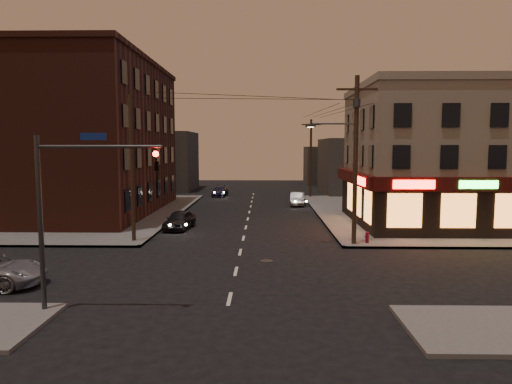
{
  "coord_description": "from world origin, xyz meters",
  "views": [
    {
      "loc": [
        1.36,
        -21.48,
        6.0
      ],
      "look_at": [
        0.85,
        6.59,
        3.2
      ],
      "focal_mm": 32.0,
      "sensor_mm": 36.0,
      "label": 1
    }
  ],
  "objects_px": {
    "sedan_near": "(179,220)",
    "sedan_far": "(220,191)",
    "fire_hydrant": "(367,237)",
    "sedan_mid": "(297,199)"
  },
  "relations": [
    {
      "from": "sedan_near",
      "to": "sedan_far",
      "type": "distance_m",
      "value": 22.47
    },
    {
      "from": "sedan_near",
      "to": "fire_hydrant",
      "type": "height_order",
      "value": "sedan_near"
    },
    {
      "from": "sedan_near",
      "to": "sedan_far",
      "type": "relative_size",
      "value": 0.98
    },
    {
      "from": "sedan_far",
      "to": "sedan_mid",
      "type": "bearing_deg",
      "value": -42.06
    },
    {
      "from": "sedan_mid",
      "to": "fire_hydrant",
      "type": "height_order",
      "value": "sedan_mid"
    },
    {
      "from": "sedan_mid",
      "to": "sedan_far",
      "type": "height_order",
      "value": "sedan_mid"
    },
    {
      "from": "sedan_near",
      "to": "sedan_mid",
      "type": "relative_size",
      "value": 0.99
    },
    {
      "from": "sedan_near",
      "to": "fire_hydrant",
      "type": "relative_size",
      "value": 5.66
    },
    {
      "from": "fire_hydrant",
      "to": "sedan_far",
      "type": "bearing_deg",
      "value": 112.85
    },
    {
      "from": "sedan_far",
      "to": "fire_hydrant",
      "type": "xyz_separation_m",
      "value": [
        11.68,
        -27.73,
        -0.06
      ]
    }
  ]
}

